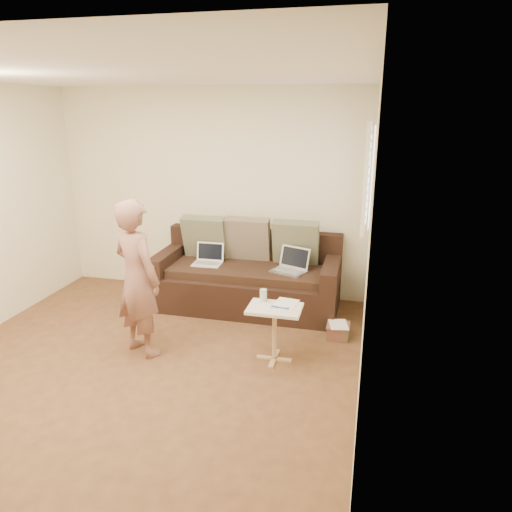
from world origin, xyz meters
name	(u,v)px	position (x,y,z in m)	size (l,w,h in m)	color
floor	(136,375)	(0.00, 0.00, 0.00)	(4.50, 4.50, 0.00)	#4F321D
ceiling	(110,74)	(0.00, 0.00, 2.60)	(4.50, 4.50, 0.00)	white
wall_back	(211,193)	(0.00, 2.25, 1.30)	(4.00, 4.00, 0.00)	beige
wall_right	(368,256)	(2.00, 0.00, 1.30)	(4.50, 4.50, 0.00)	beige
window_blinds	(368,175)	(1.95, 1.50, 1.70)	(0.12, 0.88, 1.08)	white
sofa	(247,274)	(0.60, 1.77, 0.42)	(2.20, 0.95, 0.85)	black
pillow_left	(205,237)	(0.00, 1.98, 0.79)	(0.55, 0.14, 0.55)	#575D44
pillow_mid	(248,239)	(0.55, 2.02, 0.79)	(0.55, 0.14, 0.55)	brown
pillow_right	(296,243)	(1.15, 2.00, 0.79)	(0.55, 0.14, 0.55)	#575D44
laptop_silver	(288,272)	(1.12, 1.69, 0.52)	(0.38, 0.28, 0.26)	#B7BABC
laptop_white	(207,265)	(0.11, 1.72, 0.52)	(0.34, 0.25, 0.25)	white
person	(137,279)	(-0.14, 0.43, 0.78)	(0.57, 0.39, 1.56)	brown
side_table	(274,334)	(1.18, 0.58, 0.28)	(0.51, 0.35, 0.56)	silver
drinking_glass	(263,295)	(1.05, 0.69, 0.62)	(0.07, 0.07, 0.12)	silver
scissors	(280,308)	(1.24, 0.56, 0.56)	(0.18, 0.10, 0.02)	silver
paper_on_table	(285,304)	(1.26, 0.66, 0.56)	(0.21, 0.30, 0.00)	white
striped_box	(338,331)	(1.75, 1.20, 0.08)	(0.24, 0.24, 0.15)	red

